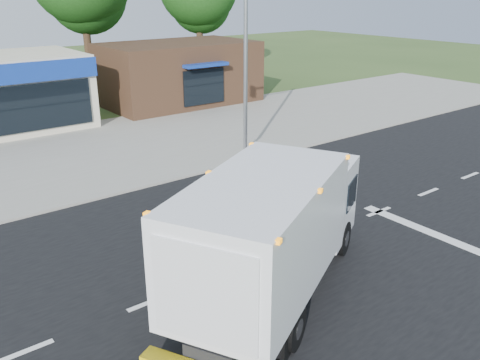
# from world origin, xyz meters

# --- Properties ---
(ground) EXTENTS (120.00, 120.00, 0.00)m
(ground) POSITION_xyz_m (0.00, 0.00, 0.00)
(ground) COLOR #385123
(ground) RESTS_ON ground
(road_asphalt) EXTENTS (60.00, 14.00, 0.02)m
(road_asphalt) POSITION_xyz_m (0.00, 0.00, 0.00)
(road_asphalt) COLOR black
(road_asphalt) RESTS_ON ground
(sidewalk) EXTENTS (60.00, 2.40, 0.12)m
(sidewalk) POSITION_xyz_m (0.00, 8.20, 0.06)
(sidewalk) COLOR gray
(sidewalk) RESTS_ON ground
(parking_apron) EXTENTS (60.00, 9.00, 0.02)m
(parking_apron) POSITION_xyz_m (0.00, 14.00, 0.01)
(parking_apron) COLOR gray
(parking_apron) RESTS_ON ground
(lane_markings) EXTENTS (55.20, 7.00, 0.01)m
(lane_markings) POSITION_xyz_m (1.35, -1.35, 0.02)
(lane_markings) COLOR silver
(lane_markings) RESTS_ON road_asphalt
(ems_box_truck) EXTENTS (8.11, 5.84, 3.50)m
(ems_box_truck) POSITION_xyz_m (-3.40, -1.69, 2.02)
(ems_box_truck) COLOR black
(ems_box_truck) RESTS_ON ground
(emergency_worker) EXTENTS (0.71, 0.57, 1.81)m
(emergency_worker) POSITION_xyz_m (-5.20, -0.21, 0.89)
(emergency_worker) COLOR tan
(emergency_worker) RESTS_ON ground
(brown_storefront) EXTENTS (10.00, 6.70, 4.00)m
(brown_storefront) POSITION_xyz_m (7.00, 19.98, 2.00)
(brown_storefront) COLOR #382316
(brown_storefront) RESTS_ON ground
(traffic_signal_pole) EXTENTS (3.51, 0.25, 8.00)m
(traffic_signal_pole) POSITION_xyz_m (2.35, 7.60, 4.92)
(traffic_signal_pole) COLOR gray
(traffic_signal_pole) RESTS_ON ground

